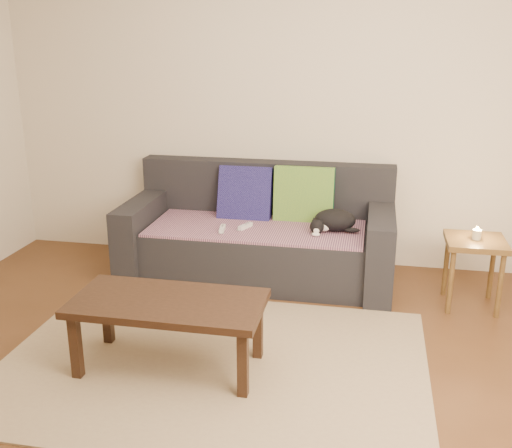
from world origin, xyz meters
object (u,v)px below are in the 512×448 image
cat (333,221)px  side_table (475,251)px  wii_remote_a (222,229)px  sofa (259,238)px  wii_remote_b (245,226)px  coffee_table (168,309)px

cat → side_table: (1.01, -0.19, -0.10)m
side_table → cat: bearing=169.2°
cat → wii_remote_a: bearing=-176.3°
sofa → wii_remote_b: (-0.08, -0.15, 0.15)m
cat → side_table: size_ratio=0.76×
cat → sofa: bearing=164.6°
sofa → side_table: 1.63m
sofa → coffee_table: sofa is taller
side_table → coffee_table: side_table is taller
wii_remote_a → side_table: (1.84, -0.03, -0.04)m
cat → side_table: cat is taller
cat → wii_remote_a: (-0.83, -0.16, -0.06)m
sofa → wii_remote_b: 0.22m
wii_remote_b → coffee_table: 1.37m
sofa → cat: 0.63m
cat → wii_remote_b: (-0.67, -0.07, -0.06)m
wii_remote_b → side_table: side_table is taller
wii_remote_a → wii_remote_b: same height
wii_remote_b → side_table: bearing=-71.2°
wii_remote_a → coffee_table: 1.26m
wii_remote_b → coffee_table: bearing=-163.5°
wii_remote_b → side_table: size_ratio=0.30×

